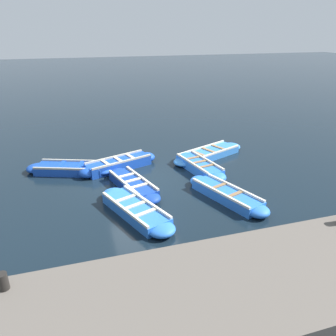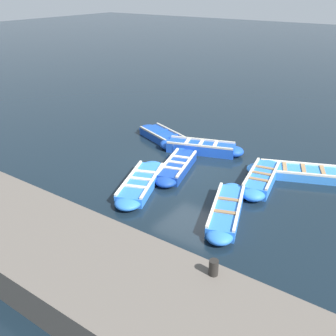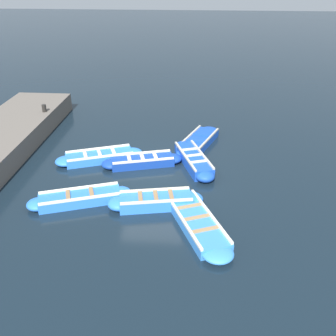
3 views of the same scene
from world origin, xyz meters
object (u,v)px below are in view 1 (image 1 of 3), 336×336
boat_end_of_row (135,210)px  boat_mid_row (70,169)px  boat_outer_left (199,166)px  bollard_mid_north (3,281)px  boat_inner_gap (133,185)px  boat_alongside (209,154)px  boat_far_corner (119,164)px  boat_near_quay (226,195)px

boat_end_of_row → boat_mid_row: 4.40m
boat_outer_left → bollard_mid_north: bollard_mid_north is taller
boat_end_of_row → boat_mid_row: size_ratio=0.97×
boat_inner_gap → boat_alongside: bearing=-60.9°
boat_inner_gap → boat_far_corner: size_ratio=0.93×
boat_outer_left → boat_alongside: boat_outer_left is taller
boat_end_of_row → boat_mid_row: boat_end_of_row is taller
boat_mid_row → boat_inner_gap: bearing=-135.8°
boat_near_quay → boat_end_of_row: size_ratio=0.98×
boat_near_quay → boat_mid_row: (3.89, 5.06, -0.01)m
boat_far_corner → boat_inner_gap: bearing=-174.5°
boat_alongside → boat_inner_gap: bearing=119.1°
boat_alongside → bollard_mid_north: 10.45m
boat_end_of_row → boat_near_quay: bearing=-88.3°
boat_inner_gap → boat_end_of_row: (-1.78, 0.27, -0.01)m
boat_near_quay → bollard_mid_north: bollard_mid_north is taller
boat_outer_left → boat_mid_row: 5.26m
boat_near_quay → boat_far_corner: bearing=40.0°
boat_outer_left → boat_near_quay: 2.54m
boat_alongside → boat_mid_row: boat_mid_row is taller
boat_inner_gap → boat_near_quay: same height
boat_alongside → boat_near_quay: boat_near_quay is taller
boat_end_of_row → boat_mid_row: bearing=25.1°
boat_inner_gap → boat_alongside: (2.19, -3.95, -0.02)m
boat_far_corner → boat_mid_row: bearing=84.5°
boat_far_corner → boat_end_of_row: size_ratio=0.98×
boat_alongside → boat_near_quay: 4.02m
boat_near_quay → bollard_mid_north: (-3.44, 6.37, 0.88)m
boat_mid_row → bollard_mid_north: 7.51m
boat_outer_left → boat_inner_gap: boat_outer_left is taller
boat_inner_gap → boat_alongside: boat_inner_gap is taller
boat_far_corner → bollard_mid_north: (-7.15, 3.26, 0.85)m
boat_outer_left → boat_end_of_row: 4.15m
boat_inner_gap → boat_end_of_row: 1.81m
bollard_mid_north → boat_inner_gap: bearing=-34.0°
boat_mid_row → boat_outer_left: bearing=-105.0°
boat_inner_gap → boat_mid_row: (2.20, 2.14, -0.01)m
boat_near_quay → boat_mid_row: 6.38m
boat_inner_gap → bollard_mid_north: (-5.13, 3.46, 0.88)m
boat_alongside → boat_end_of_row: bearing=133.3°
boat_inner_gap → bollard_mid_north: bollard_mid_north is taller
boat_inner_gap → boat_mid_row: 3.07m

